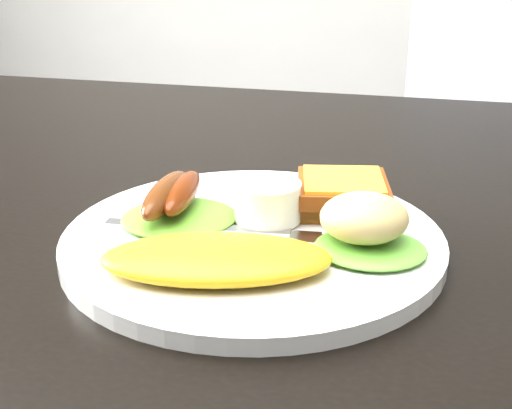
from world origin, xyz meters
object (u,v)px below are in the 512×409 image
object	(u,v)px
dining_table	(331,219)
plate	(253,242)
person	(447,126)
dining_chair	(499,174)

from	to	relation	value
dining_table	plate	xyz separation A→B (m)	(-0.04, -0.12, 0.03)
person	dining_table	bearing A→B (deg)	58.50
dining_chair	plate	size ratio (longest dim) A/B	1.64
dining_chair	plate	distance (m)	1.18
dining_table	dining_chair	world-z (taller)	dining_table
dining_table	person	bearing A→B (deg)	79.45
person	plate	distance (m)	0.77
dining_table	person	xyz separation A→B (m)	(0.12, 0.63, -0.08)
plate	dining_chair	bearing A→B (deg)	75.00
dining_chair	person	xyz separation A→B (m)	(-0.14, -0.36, 0.20)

